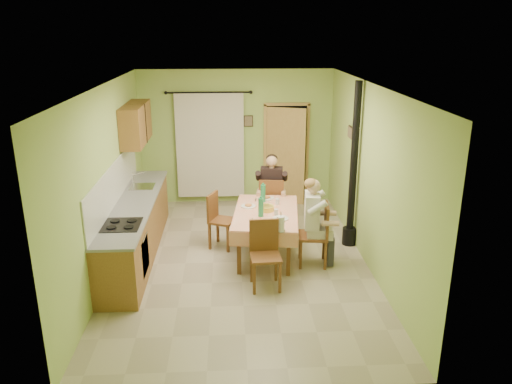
{
  "coord_description": "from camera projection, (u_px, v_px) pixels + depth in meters",
  "views": [
    {
      "loc": [
        -0.16,
        -7.27,
        3.59
      ],
      "look_at": [
        0.25,
        0.1,
        1.15
      ],
      "focal_mm": 35.0,
      "sensor_mm": 36.0,
      "label": 1
    }
  ],
  "objects": [
    {
      "name": "man_far",
      "position": [
        272.0,
        184.0,
        9.09
      ],
      "size": [
        0.61,
        0.5,
        1.39
      ],
      "rotation": [
        0.0,
        0.0,
        -0.11
      ],
      "color": "black",
      "rests_on": "chair_far"
    },
    {
      "name": "doorway",
      "position": [
        286.0,
        154.0,
        10.51
      ],
      "size": [
        0.96,
        0.32,
        2.15
      ],
      "color": "black",
      "rests_on": "ground"
    },
    {
      "name": "tableware",
      "position": [
        267.0,
        210.0,
        7.94
      ],
      "size": [
        0.73,
        1.64,
        0.33
      ],
      "color": "white",
      "rests_on": "dining_table"
    },
    {
      "name": "stove_flue",
      "position": [
        352.0,
        188.0,
        8.38
      ],
      "size": [
        0.24,
        0.24,
        2.8
      ],
      "color": "black",
      "rests_on": "ground"
    },
    {
      "name": "man_right",
      "position": [
        314.0,
        212.0,
        7.7
      ],
      "size": [
        0.5,
        0.61,
        1.39
      ],
      "rotation": [
        0.0,
        0.0,
        1.46
      ],
      "color": "beige",
      "rests_on": "chair_right"
    },
    {
      "name": "chair_far",
      "position": [
        271.0,
        214.0,
        9.26
      ],
      "size": [
        0.49,
        0.49,
        1.01
      ],
      "rotation": [
        0.0,
        0.0,
        -0.11
      ],
      "color": "brown",
      "rests_on": "ground"
    },
    {
      "name": "dining_table",
      "position": [
        266.0,
        233.0,
        8.18
      ],
      "size": [
        1.21,
        1.8,
        0.76
      ],
      "rotation": [
        0.0,
        0.0,
        -0.12
      ],
      "color": "#E89A7A",
      "rests_on": "ground"
    },
    {
      "name": "upper_cabinets",
      "position": [
        136.0,
        124.0,
        8.93
      ],
      "size": [
        0.35,
        1.4,
        0.7
      ],
      "primitive_type": "cube",
      "color": "brown",
      "rests_on": "room_shell"
    },
    {
      "name": "floor",
      "position": [
        241.0,
        262.0,
        8.03
      ],
      "size": [
        4.0,
        6.0,
        0.01
      ],
      "primitive_type": "cube",
      "color": "tan",
      "rests_on": "ground"
    },
    {
      "name": "room_shell",
      "position": [
        240.0,
        152.0,
        7.46
      ],
      "size": [
        4.04,
        6.04,
        2.82
      ],
      "color": "#ADCE6A",
      "rests_on": "ground"
    },
    {
      "name": "chair_right",
      "position": [
        314.0,
        247.0,
        7.88
      ],
      "size": [
        0.49,
        0.49,
        1.01
      ],
      "rotation": [
        0.0,
        0.0,
        1.46
      ],
      "color": "brown",
      "rests_on": "ground"
    },
    {
      "name": "chair_near",
      "position": [
        265.0,
        268.0,
        7.18
      ],
      "size": [
        0.45,
        0.45,
        0.98
      ],
      "rotation": [
        0.0,
        0.0,
        3.2
      ],
      "color": "brown",
      "rests_on": "ground"
    },
    {
      "name": "kitchen_run",
      "position": [
        136.0,
        227.0,
        8.17
      ],
      "size": [
        0.64,
        3.64,
        1.56
      ],
      "color": "brown",
      "rests_on": "ground"
    },
    {
      "name": "curtain",
      "position": [
        210.0,
        145.0,
        10.35
      ],
      "size": [
        1.7,
        0.07,
        2.22
      ],
      "color": "black",
      "rests_on": "ground"
    },
    {
      "name": "picture_back",
      "position": [
        248.0,
        121.0,
        10.31
      ],
      "size": [
        0.19,
        0.03,
        0.23
      ],
      "primitive_type": "cube",
      "color": "black",
      "rests_on": "room_shell"
    },
    {
      "name": "chair_left",
      "position": [
        222.0,
        231.0,
        8.5
      ],
      "size": [
        0.52,
        0.52,
        0.95
      ],
      "rotation": [
        0.0,
        0.0,
        -1.98
      ],
      "color": "brown",
      "rests_on": "ground"
    },
    {
      "name": "picture_right",
      "position": [
        351.0,
        132.0,
        8.69
      ],
      "size": [
        0.03,
        0.31,
        0.21
      ],
      "primitive_type": "cube",
      "color": "brown",
      "rests_on": "room_shell"
    }
  ]
}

